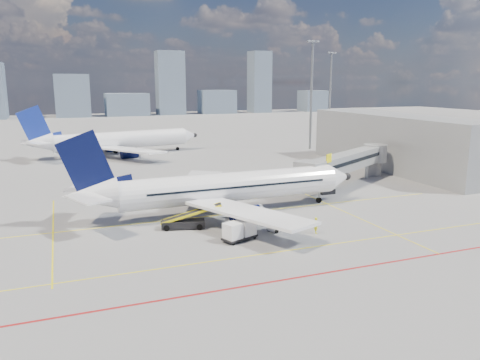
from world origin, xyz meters
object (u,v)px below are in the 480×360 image
object	(u,v)px
second_aircraft	(115,141)
belt_loader	(185,222)
baggage_tug	(277,225)
cargo_dolly	(240,230)
main_aircraft	(220,188)
ramp_worker	(316,225)

from	to	relation	value
second_aircraft	belt_loader	world-z (taller)	second_aircraft
baggage_tug	cargo_dolly	bearing A→B (deg)	175.53
baggage_tug	cargo_dolly	xyz separation A→B (m)	(-4.90, -1.39, 0.39)
belt_loader	second_aircraft	bearing A→B (deg)	106.02
cargo_dolly	belt_loader	size ratio (longest dim) A/B	0.58
cargo_dolly	belt_loader	bearing A→B (deg)	104.97
baggage_tug	cargo_dolly	distance (m)	5.11
main_aircraft	ramp_worker	bearing A→B (deg)	-57.94
cargo_dolly	ramp_worker	distance (m)	8.49
second_aircraft	belt_loader	xyz separation A→B (m)	(0.83, -57.40, -2.51)
main_aircraft	second_aircraft	size ratio (longest dim) A/B	0.95
ramp_worker	belt_loader	bearing A→B (deg)	81.59
main_aircraft	belt_loader	bearing A→B (deg)	-144.54
baggage_tug	belt_loader	world-z (taller)	belt_loader
cargo_dolly	second_aircraft	bearing A→B (deg)	74.36
main_aircraft	cargo_dolly	size ratio (longest dim) A/B	9.30
main_aircraft	baggage_tug	bearing A→B (deg)	-68.59
cargo_dolly	ramp_worker	size ratio (longest dim) A/B	2.25
cargo_dolly	baggage_tug	bearing A→B (deg)	-4.31
main_aircraft	belt_loader	size ratio (longest dim) A/B	5.44
baggage_tug	belt_loader	xyz separation A→B (m)	(-9.10, 4.58, -0.00)
baggage_tug	belt_loader	size ratio (longest dim) A/B	0.35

